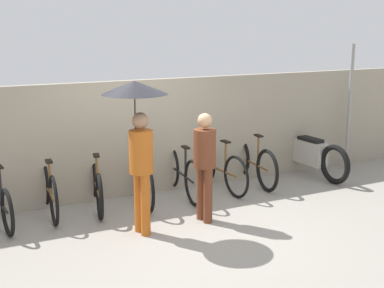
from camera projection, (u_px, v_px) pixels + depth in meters
The scene contains 12 objects.
ground_plane at pixel (178, 229), 7.43m from camera, with size 30.00×30.00×0.00m, color gray.
back_wall at pixel (131, 139), 8.78m from camera, with size 13.58×0.12×1.91m.
parked_bicycle_1 at pixel (49, 190), 7.96m from camera, with size 0.44×1.70×1.03m.
parked_bicycle_2 at pixel (96, 185), 8.26m from camera, with size 0.55×1.72×1.00m.
parked_bicycle_3 at pixel (141, 178), 8.54m from camera, with size 0.49×1.79×0.99m.
parked_bicycle_4 at pixel (182, 173), 8.86m from camera, with size 0.44×1.79×0.96m.
parked_bicycle_5 at pixel (219, 169), 9.17m from camera, with size 0.44×1.72×1.03m.
parked_bicycle_6 at pixel (253, 162), 9.54m from camera, with size 0.44×1.79×1.04m.
pedestrian_leading at pixel (137, 119), 7.04m from camera, with size 0.88×0.88×2.07m.
pedestrian_center at pixel (205, 159), 7.57m from camera, with size 0.32×0.32×1.58m.
motorcycle at pixel (310, 154), 10.06m from camera, with size 0.58×2.05×0.93m.
awning_pole at pixel (349, 107), 10.40m from camera, with size 0.07×0.07×2.44m.
Camera 1 is at (-2.98, -6.33, 2.78)m, focal length 50.00 mm.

